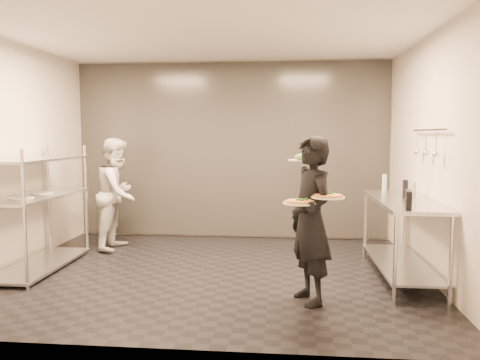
# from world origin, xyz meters

# --- Properties ---
(room_shell) EXTENTS (5.00, 4.00, 2.80)m
(room_shell) POSITION_xyz_m (0.00, 1.18, 1.40)
(room_shell) COLOR black
(room_shell) RESTS_ON ground
(pass_rack) EXTENTS (0.60, 1.60, 1.50)m
(pass_rack) POSITION_xyz_m (-2.15, -0.00, 0.77)
(pass_rack) COLOR silver
(pass_rack) RESTS_ON ground
(prep_counter) EXTENTS (0.60, 1.80, 0.92)m
(prep_counter) POSITION_xyz_m (2.18, 0.00, 0.63)
(prep_counter) COLOR silver
(prep_counter) RESTS_ON ground
(utensil_rail) EXTENTS (0.07, 1.20, 0.31)m
(utensil_rail) POSITION_xyz_m (2.43, -0.00, 1.55)
(utensil_rail) COLOR silver
(utensil_rail) RESTS_ON room_shell
(waiter) EXTENTS (0.60, 0.70, 1.64)m
(waiter) POSITION_xyz_m (1.11, -0.86, 0.82)
(waiter) COLOR black
(waiter) RESTS_ON ground
(chef) EXTENTS (0.65, 0.81, 1.60)m
(chef) POSITION_xyz_m (-1.55, 1.10, 0.80)
(chef) COLOR beige
(chef) RESTS_ON ground
(pizza_plate_near) EXTENTS (0.31, 0.31, 0.05)m
(pizza_plate_near) POSITION_xyz_m (0.99, -1.11, 1.03)
(pizza_plate_near) COLOR silver
(pizza_plate_near) RESTS_ON waiter
(pizza_plate_far) EXTENTS (0.31, 0.31, 0.05)m
(pizza_plate_far) POSITION_xyz_m (1.25, -1.03, 1.08)
(pizza_plate_far) COLOR silver
(pizza_plate_far) RESTS_ON waiter
(salad_plate) EXTENTS (0.26, 0.26, 0.07)m
(salad_plate) POSITION_xyz_m (1.01, -0.61, 1.41)
(salad_plate) COLOR silver
(salad_plate) RESTS_ON waiter
(pos_monitor) EXTENTS (0.10, 0.26, 0.18)m
(pos_monitor) POSITION_xyz_m (2.06, -0.72, 1.01)
(pos_monitor) COLOR black
(pos_monitor) RESTS_ON prep_counter
(bottle_green) EXTENTS (0.06, 0.06, 0.22)m
(bottle_green) POSITION_xyz_m (2.14, 0.80, 1.03)
(bottle_green) COLOR gray
(bottle_green) RESTS_ON prep_counter
(bottle_clear) EXTENTS (0.05, 0.05, 0.18)m
(bottle_clear) POSITION_xyz_m (2.35, 0.18, 1.01)
(bottle_clear) COLOR gray
(bottle_clear) RESTS_ON prep_counter
(bottle_dark) EXTENTS (0.06, 0.06, 0.21)m
(bottle_dark) POSITION_xyz_m (2.23, 0.08, 1.03)
(bottle_dark) COLOR black
(bottle_dark) RESTS_ON prep_counter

